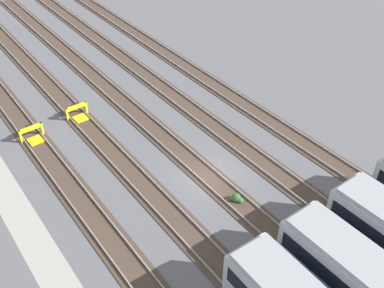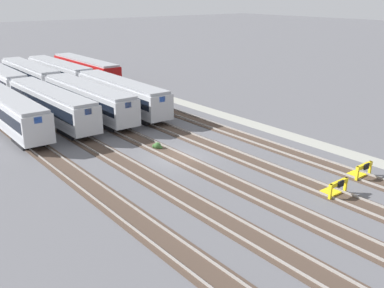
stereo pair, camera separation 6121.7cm
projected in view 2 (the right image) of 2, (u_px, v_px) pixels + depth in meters
ground_plane at (178, 158)px, 38.44m from camera, size 400.00×400.00×0.00m
service_walkway at (277, 132)px, 45.70m from camera, size 54.00×2.00×0.01m
rail_track_nearest at (250, 138)px, 43.44m from camera, size 90.00×2.23×0.21m
rail_track_near_inner at (216, 147)px, 40.93m from camera, size 90.00×2.24×0.21m
rail_track_middle at (178, 157)px, 38.43m from camera, size 90.00×2.24×0.21m
rail_track_far_inner at (134, 169)px, 35.93m from camera, size 90.00×2.23×0.21m
rail_track_farthest at (84, 182)px, 33.42m from camera, size 90.00×2.23×0.21m
subway_car_front_row_leftmost at (59, 73)px, 67.18m from camera, size 18.03×3.03×3.70m
subway_car_front_row_left_inner at (88, 99)px, 50.70m from camera, size 18.02×2.96×3.70m
subway_car_front_row_centre at (9, 111)px, 45.65m from camera, size 18.04×3.09×3.70m
subway_car_front_row_right_inner at (51, 104)px, 48.21m from camera, size 18.04×3.07×3.70m
subway_car_front_row_rightmost at (30, 75)px, 65.08m from camera, size 18.03×3.03×3.70m
subway_car_back_row_leftmost at (121, 94)px, 53.16m from camera, size 18.05×3.18×3.70m
subway_car_back_row_centre at (0, 79)px, 62.34m from camera, size 18.05×3.17×3.70m
subway_car_back_row_rightmost at (86, 70)px, 69.97m from camera, size 18.00×2.87×3.70m
bumper_stop_nearest_track at (361, 171)px, 34.31m from camera, size 1.37×2.01×1.22m
bumper_stop_near_inner_track at (335, 188)px, 31.25m from camera, size 1.36×2.01×1.22m
weed_clump at (157, 146)px, 40.67m from camera, size 0.92×0.70×0.64m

